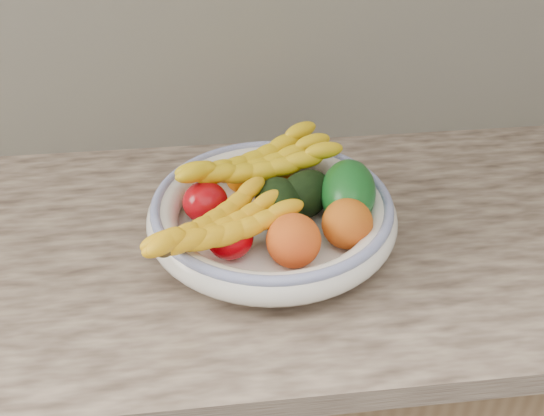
% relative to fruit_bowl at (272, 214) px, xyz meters
% --- Properties ---
extents(kitchen_counter, '(2.44, 0.66, 1.40)m').
position_rel_fruit_bowl_xyz_m(kitchen_counter, '(0.00, 0.03, -0.48)').
color(kitchen_counter, brown).
rests_on(kitchen_counter, ground).
extents(fruit_bowl, '(0.39, 0.39, 0.08)m').
position_rel_fruit_bowl_xyz_m(fruit_bowl, '(0.00, 0.00, 0.00)').
color(fruit_bowl, silver).
rests_on(fruit_bowl, kitchen_counter).
extents(clementine_back_left, '(0.07, 0.07, 0.05)m').
position_rel_fruit_bowl_xyz_m(clementine_back_left, '(-0.04, 0.10, 0.01)').
color(clementine_back_left, orange).
rests_on(clementine_back_left, fruit_bowl).
extents(clementine_back_right, '(0.06, 0.06, 0.05)m').
position_rel_fruit_bowl_xyz_m(clementine_back_right, '(0.03, 0.12, 0.01)').
color(clementine_back_right, orange).
rests_on(clementine_back_right, fruit_bowl).
extents(clementine_back_mid, '(0.06, 0.06, 0.05)m').
position_rel_fruit_bowl_xyz_m(clementine_back_mid, '(0.00, 0.07, 0.01)').
color(clementine_back_mid, '#FC5805').
rests_on(clementine_back_mid, fruit_bowl).
extents(clementine_extra, '(0.05, 0.05, 0.04)m').
position_rel_fruit_bowl_xyz_m(clementine_extra, '(0.02, 0.09, 0.01)').
color(clementine_extra, '#F26005').
rests_on(clementine_extra, fruit_bowl).
extents(tomato_left, '(0.08, 0.08, 0.06)m').
position_rel_fruit_bowl_xyz_m(tomato_left, '(-0.10, 0.03, 0.01)').
color(tomato_left, '#A5070E').
rests_on(tomato_left, fruit_bowl).
extents(tomato_near_left, '(0.08, 0.08, 0.06)m').
position_rel_fruit_bowl_xyz_m(tomato_near_left, '(-0.07, -0.07, 0.01)').
color(tomato_near_left, '#B10008').
rests_on(tomato_near_left, fruit_bowl).
extents(avocado_center, '(0.08, 0.11, 0.08)m').
position_rel_fruit_bowl_xyz_m(avocado_center, '(0.01, 0.00, 0.02)').
color(avocado_center, black).
rests_on(avocado_center, fruit_bowl).
extents(avocado_right, '(0.13, 0.13, 0.07)m').
position_rel_fruit_bowl_xyz_m(avocado_right, '(0.05, 0.02, 0.02)').
color(avocado_right, black).
rests_on(avocado_right, fruit_bowl).
extents(green_mango, '(0.13, 0.15, 0.12)m').
position_rel_fruit_bowl_xyz_m(green_mango, '(0.12, 0.01, 0.03)').
color(green_mango, '#0E4A16').
rests_on(green_mango, fruit_bowl).
extents(peach_front, '(0.09, 0.09, 0.08)m').
position_rel_fruit_bowl_xyz_m(peach_front, '(0.02, -0.09, 0.02)').
color(peach_front, orange).
rests_on(peach_front, fruit_bowl).
extents(peach_right, '(0.09, 0.09, 0.08)m').
position_rel_fruit_bowl_xyz_m(peach_right, '(0.10, -0.06, 0.02)').
color(peach_right, orange).
rests_on(peach_right, fruit_bowl).
extents(banana_bunch_back, '(0.31, 0.20, 0.08)m').
position_rel_fruit_bowl_xyz_m(banana_bunch_back, '(-0.02, 0.07, 0.04)').
color(banana_bunch_back, yellow).
rests_on(banana_bunch_back, fruit_bowl).
extents(banana_bunch_front, '(0.28, 0.24, 0.07)m').
position_rel_fruit_bowl_xyz_m(banana_bunch_front, '(-0.08, -0.08, 0.03)').
color(banana_bunch_front, yellow).
rests_on(banana_bunch_front, fruit_bowl).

